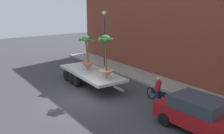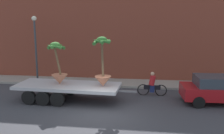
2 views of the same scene
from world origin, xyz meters
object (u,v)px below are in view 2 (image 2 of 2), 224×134
Objects in this scene: potted_palm_middle at (58,68)px; parked_car at (219,89)px; flatbed_trailer at (64,88)px; potted_palm_rear at (102,67)px; cyclist at (152,85)px; street_lamp at (35,41)px.

parked_car is (9.16, 0.62, -1.12)m from potted_palm_middle.
flatbed_trailer is 2.52× the size of potted_palm_rear.
potted_palm_middle is 0.57× the size of parked_car.
cyclist is 0.38× the size of street_lamp.
potted_palm_rear is at bearing -147.50° from cyclist.
street_lamp is at bearing 130.63° from potted_palm_middle.
flatbed_trailer is 8.90m from parked_car.
potted_palm_rear is 1.52× the size of cyclist.
flatbed_trailer is 5.44m from cyclist.
cyclist is at bearing 17.80° from flatbed_trailer.
cyclist reaches higher than flatbed_trailer.
cyclist is (5.47, 1.64, -1.28)m from potted_palm_middle.
parked_car is at bearing -12.90° from street_lamp.
cyclist is at bearing 32.50° from potted_palm_rear.
flatbed_trailer is at bearing 176.52° from potted_palm_rear.
potted_palm_middle reaches higher than flatbed_trailer.
cyclist is at bearing -11.79° from street_lamp.
street_lamp reaches higher than flatbed_trailer.
cyclist is 3.83m from parked_car.
cyclist is 0.43× the size of parked_car.
potted_palm_rear is 0.65× the size of parked_car.
potted_palm_middle reaches higher than cyclist.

